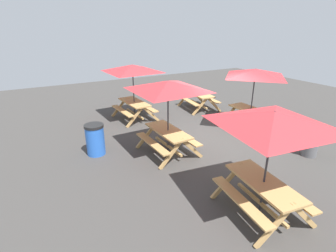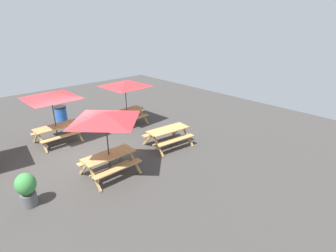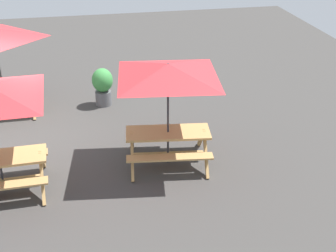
{
  "view_description": "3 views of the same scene",
  "coord_description": "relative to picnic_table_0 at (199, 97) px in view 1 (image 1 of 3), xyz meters",
  "views": [
    {
      "loc": [
        -6.71,
        5.58,
        3.8
      ],
      "look_at": [
        -0.17,
        1.99,
        0.9
      ],
      "focal_mm": 28.0,
      "sensor_mm": 36.0,
      "label": 1
    },
    {
      "loc": [
        -3.7,
        -9.06,
        5.02
      ],
      "look_at": [
        3.2,
        -1.54,
        0.9
      ],
      "focal_mm": 28.0,
      "sensor_mm": 36.0,
      "label": 2
    },
    {
      "loc": [
        -1.86,
        10.26,
        5.47
      ],
      "look_at": [
        -3.6,
        1.61,
        0.9
      ],
      "focal_mm": 50.0,
      "sensor_mm": 36.0,
      "label": 3
    }
  ],
  "objects": [
    {
      "name": "ground_plane",
      "position": [
        -3.2,
        1.54,
        -0.56
      ],
      "size": [
        24.0,
        24.0,
        0.0
      ],
      "primitive_type": "plane",
      "color": "#3D3A38",
      "rests_on": "ground"
    },
    {
      "name": "picnic_table_0",
      "position": [
        0.0,
        0.0,
        0.0
      ],
      "size": [
        1.93,
        1.69,
        0.81
      ],
      "rotation": [
        0.0,
        0.0,
        -0.11
      ],
      "color": "tan",
      "rests_on": "ground"
    },
    {
      "name": "picnic_table_1",
      "position": [
        -3.37,
        3.53,
        1.43
      ],
      "size": [
        2.83,
        2.83,
        2.34
      ],
      "rotation": [
        0.0,
        0.0,
        0.03
      ],
      "color": "tan",
      "rests_on": "ground"
    },
    {
      "name": "picnic_table_2",
      "position": [
        -6.81,
        3.15,
        1.43
      ],
      "size": [
        2.81,
        2.81,
        2.34
      ],
      "rotation": [
        0.0,
        0.0,
        -0.13
      ],
      "color": "tan",
      "rests_on": "ground"
    },
    {
      "name": "picnic_table_3",
      "position": [
        -3.03,
        -0.3,
        1.43
      ],
      "size": [
        2.01,
        2.01,
        2.34
      ],
      "rotation": [
        0.0,
        0.0,
        -0.0
      ],
      "color": "tan",
      "rests_on": "ground"
    },
    {
      "name": "picnic_table_4",
      "position": [
        0.12,
        3.25,
        1.43
      ],
      "size": [
        2.82,
        2.82,
        2.34
      ],
      "rotation": [
        0.0,
        0.0,
        0.06
      ],
      "color": "tan",
      "rests_on": "ground"
    },
    {
      "name": "trash_bin_blue",
      "position": [
        -2.37,
        5.55,
        -0.07
      ],
      "size": [
        0.59,
        0.59,
        0.98
      ],
      "color": "blue",
      "rests_on": "ground"
    },
    {
      "name": "potted_plant_0",
      "position": [
        -5.65,
        -0.2,
        0.03
      ],
      "size": [
        0.57,
        0.57,
        1.06
      ],
      "color": "#59595B",
      "rests_on": "ground"
    }
  ]
}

